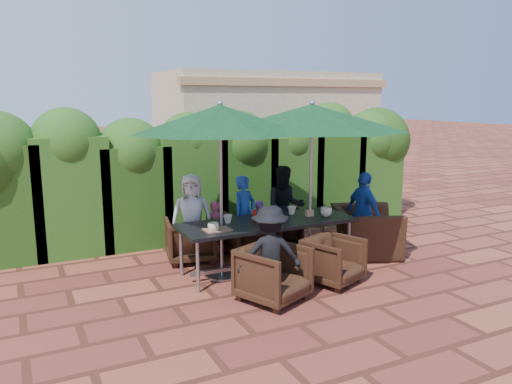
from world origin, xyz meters
name	(u,v)px	position (x,y,z in m)	size (l,w,h in m)	color
ground	(273,271)	(0.00, 0.00, 0.00)	(80.00, 80.00, 0.00)	brown
dining_table	(267,226)	(-0.06, 0.08, 0.68)	(2.58, 0.90, 0.75)	black
umbrella_left	(220,119)	(-0.75, 0.14, 2.21)	(2.43, 2.43, 2.46)	gray
umbrella_right	(312,118)	(0.65, 0.07, 2.21)	(2.74, 2.74, 2.46)	gray
chair_far_left	(190,238)	(-0.92, 1.02, 0.37)	(0.72, 0.67, 0.74)	black
chair_far_mid	(249,230)	(0.06, 0.93, 0.40)	(0.78, 0.73, 0.80)	black
chair_far_right	(279,225)	(0.68, 1.06, 0.37)	(0.73, 0.68, 0.75)	black
chair_near_left	(274,271)	(-0.50, -0.93, 0.38)	(0.74, 0.69, 0.76)	black
chair_near_right	(334,258)	(0.52, -0.75, 0.35)	(0.68, 0.63, 0.70)	black
chair_end_right	(366,224)	(1.77, 0.14, 0.49)	(1.13, 0.73, 0.98)	black
adult_far_left	(192,217)	(-0.85, 1.12, 0.67)	(0.66, 0.39, 1.34)	silver
adult_far_mid	(244,215)	(0.02, 1.03, 0.63)	(0.46, 0.37, 1.27)	#2050B1
adult_far_right	(285,207)	(0.76, 1.01, 0.69)	(0.67, 0.41, 1.39)	black
adult_near_left	(270,255)	(-0.56, -0.95, 0.61)	(0.78, 0.36, 1.22)	black
adult_end_right	(364,213)	(1.75, 0.18, 0.67)	(0.78, 0.39, 1.33)	#2050B1
child_left	(216,228)	(-0.44, 1.13, 0.44)	(0.32, 0.26, 0.88)	#D64B77
child_right	(260,225)	(0.34, 1.12, 0.41)	(0.29, 0.24, 0.82)	#9C51AF
pedestrian_a	(256,168)	(1.78, 4.18, 0.90)	(1.68, 0.60, 1.80)	green
pedestrian_b	(270,168)	(2.34, 4.54, 0.82)	(0.79, 0.48, 1.64)	#D64B77
pedestrian_c	(307,168)	(3.26, 4.34, 0.77)	(0.99, 0.45, 1.55)	#92939A
cup_a	(213,227)	(-0.97, -0.12, 0.81)	(0.15, 0.15, 0.12)	beige
cup_b	(228,219)	(-0.62, 0.22, 0.81)	(0.13, 0.13, 0.12)	beige
cup_c	(279,219)	(0.03, -0.09, 0.81)	(0.14, 0.14, 0.11)	beige
cup_d	(292,210)	(0.47, 0.29, 0.81)	(0.13, 0.13, 0.12)	beige
cup_e	(326,212)	(0.86, -0.05, 0.82)	(0.17, 0.17, 0.14)	beige
ketchup_bottle	(254,216)	(-0.24, 0.14, 0.83)	(0.04, 0.04, 0.17)	#B20C0A
sauce_bottle	(260,214)	(-0.14, 0.17, 0.83)	(0.04, 0.04, 0.17)	#4C230C
serving_tray	(217,230)	(-0.90, -0.09, 0.76)	(0.35, 0.25, 0.02)	#8C6244
number_block_left	(262,220)	(-0.19, 0.00, 0.80)	(0.12, 0.06, 0.10)	tan
number_block_right	(310,213)	(0.64, 0.06, 0.80)	(0.12, 0.06, 0.10)	tan
hedge_wall	(204,164)	(-0.18, 2.32, 1.31)	(9.10, 1.60, 2.42)	#1A360E
building	(266,129)	(3.50, 6.99, 1.61)	(6.20, 3.08, 3.20)	beige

